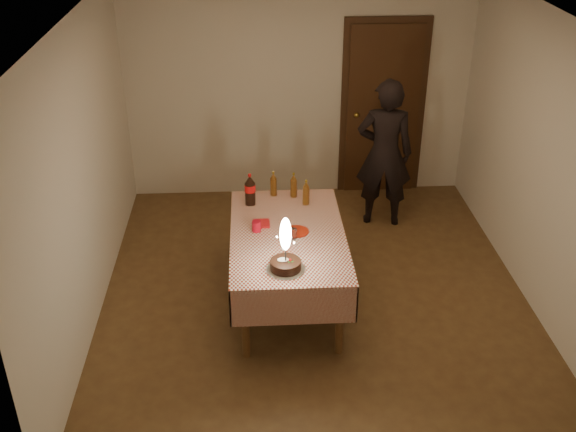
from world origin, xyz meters
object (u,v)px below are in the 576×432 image
at_px(dining_table, 288,243).
at_px(amber_bottle_right, 306,193).
at_px(cola_bottle, 250,190).
at_px(birthday_cake, 286,256).
at_px(clear_cup, 293,234).
at_px(red_plate, 297,231).
at_px(amber_bottle_mid, 294,186).
at_px(photographer, 384,153).
at_px(red_cup, 256,226).
at_px(amber_bottle_left, 273,184).

height_order(dining_table, amber_bottle_right, amber_bottle_right).
relative_size(cola_bottle, amber_bottle_right, 1.25).
bearing_deg(birthday_cake, amber_bottle_right, 77.12).
bearing_deg(clear_cup, red_plate, 69.68).
height_order(dining_table, amber_bottle_mid, amber_bottle_mid).
bearing_deg(amber_bottle_right, photographer, 45.57).
bearing_deg(red_cup, amber_bottle_left, 75.62).
relative_size(dining_table, amber_bottle_mid, 6.75).
height_order(cola_bottle, amber_bottle_right, cola_bottle).
distance_m(dining_table, red_plate, 0.13).
xyz_separation_m(clear_cup, photographer, (1.10, 1.59, 0.05)).
bearing_deg(cola_bottle, clear_cup, -61.29).
relative_size(birthday_cake, red_plate, 2.17).
distance_m(red_cup, clear_cup, 0.35).
bearing_deg(red_cup, birthday_cake, -70.50).
bearing_deg(amber_bottle_right, amber_bottle_mid, 123.13).
bearing_deg(birthday_cake, clear_cup, 79.43).
bearing_deg(dining_table, birthday_cake, -95.00).
distance_m(cola_bottle, amber_bottle_left, 0.29).
bearing_deg(birthday_cake, amber_bottle_mid, 83.38).
relative_size(dining_table, birthday_cake, 3.61).
bearing_deg(red_cup, cola_bottle, 95.34).
xyz_separation_m(red_cup, photographer, (1.42, 1.45, 0.04)).
distance_m(clear_cup, amber_bottle_mid, 0.81).
height_order(clear_cup, cola_bottle, cola_bottle).
relative_size(amber_bottle_right, amber_bottle_mid, 1.00).
distance_m(dining_table, birthday_cake, 0.63).
relative_size(red_plate, red_cup, 2.20).
xyz_separation_m(clear_cup, cola_bottle, (-0.37, 0.67, 0.11)).
bearing_deg(red_cup, red_plate, -5.19).
bearing_deg(amber_bottle_left, red_plate, -76.47).
bearing_deg(amber_bottle_right, red_plate, -103.42).
relative_size(cola_bottle, amber_bottle_mid, 1.25).
bearing_deg(amber_bottle_right, clear_cup, -104.64).
height_order(amber_bottle_right, amber_bottle_mid, same).
distance_m(amber_bottle_left, photographer, 1.45).
xyz_separation_m(birthday_cake, clear_cup, (0.09, 0.49, -0.08)).
xyz_separation_m(birthday_cake, red_cup, (-0.23, 0.64, -0.08)).
xyz_separation_m(red_plate, red_cup, (-0.36, 0.03, 0.05)).
distance_m(red_cup, photographer, 2.03).
height_order(red_plate, amber_bottle_mid, amber_bottle_mid).
bearing_deg(clear_cup, amber_bottle_right, 75.36).
xyz_separation_m(dining_table, photographer, (1.14, 1.51, 0.19)).
distance_m(red_cup, amber_bottle_mid, 0.76).
bearing_deg(red_plate, amber_bottle_left, 103.53).
xyz_separation_m(dining_table, red_plate, (0.08, 0.02, 0.10)).
bearing_deg(cola_bottle, red_cup, -84.66).
bearing_deg(red_cup, clear_cup, -24.11).
bearing_deg(amber_bottle_left, red_cup, -104.38).
bearing_deg(dining_table, photographer, 52.76).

